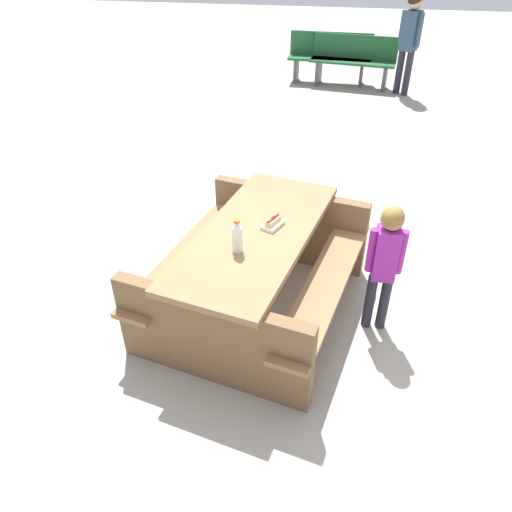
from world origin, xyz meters
name	(u,v)px	position (x,y,z in m)	size (l,w,h in m)	color
ground_plane	(256,308)	(0.00, 0.00, 0.00)	(30.00, 30.00, 0.00)	#ADA599
picnic_table	(256,264)	(0.00, 0.00, 0.44)	(2.06, 1.76, 0.75)	olive
soda_bottle	(237,237)	(-0.27, 0.09, 0.86)	(0.08, 0.08, 0.25)	silver
hotdog_tray	(273,223)	(0.09, -0.11, 0.78)	(0.21, 0.18, 0.08)	white
child_in_coat	(386,254)	(-0.05, -0.94, 0.69)	(0.17, 0.27, 1.08)	#262633
park_bench_near	(353,60)	(6.37, -0.70, 0.45)	(0.61, 1.54, 0.85)	#1E592D
park_bench_mid	(330,57)	(6.52, -0.28, 0.45)	(0.46, 1.51, 0.85)	#1E592D
bystander_adult	(410,31)	(5.99, -1.56, 1.03)	(0.32, 0.34, 1.61)	#262633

